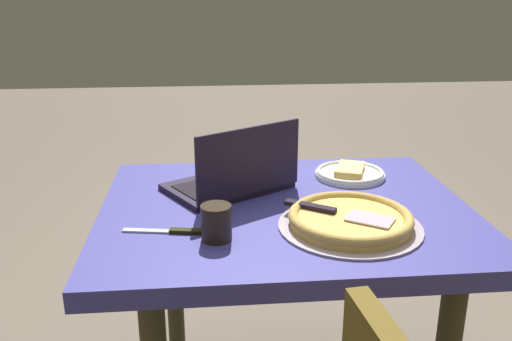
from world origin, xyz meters
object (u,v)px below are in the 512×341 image
object	(u,v)px
laptop	(234,178)
pizza_tray	(350,220)
dining_table	(285,236)
table_knife	(171,231)
drink_cup	(216,222)
pizza_plate	(350,173)

from	to	relation	value
laptop	pizza_tray	bearing A→B (deg)	-45.05
dining_table	laptop	size ratio (longest dim) A/B	2.43
table_knife	drink_cup	bearing A→B (deg)	-23.11
pizza_tray	table_knife	size ratio (longest dim) A/B	1.79
laptop	drink_cup	world-z (taller)	laptop
pizza_plate	drink_cup	distance (m)	0.59
dining_table	pizza_plate	bearing A→B (deg)	42.21
dining_table	drink_cup	size ratio (longest dim) A/B	11.59
dining_table	pizza_tray	xyz separation A→B (m)	(0.14, -0.16, 0.11)
pizza_tray	dining_table	bearing A→B (deg)	132.00
dining_table	drink_cup	bearing A→B (deg)	-135.27
dining_table	laptop	bearing A→B (deg)	138.38
laptop	table_knife	bearing A→B (deg)	-122.46
drink_cup	dining_table	bearing A→B (deg)	44.73
dining_table	pizza_tray	bearing A→B (deg)	-48.00
table_knife	drink_cup	distance (m)	0.13
dining_table	pizza_plate	distance (m)	0.34
dining_table	table_knife	distance (m)	0.35
table_knife	dining_table	bearing A→B (deg)	25.52
drink_cup	laptop	bearing A→B (deg)	79.36
pizza_plate	pizza_tray	world-z (taller)	pizza_tray
dining_table	drink_cup	world-z (taller)	drink_cup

